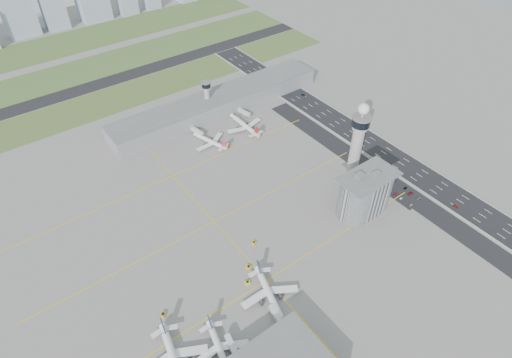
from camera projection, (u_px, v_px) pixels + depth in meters
ground at (286, 222)px, 296.41m from camera, size 1000.00×1000.00×0.00m
grass_strip_0 at (125, 96)px, 422.20m from camera, size 480.00×50.00×0.08m
grass_strip_1 at (97, 67)px, 467.11m from camera, size 480.00×60.00×0.08m
grass_strip_2 at (72, 42)px, 515.00m from camera, size 480.00×70.00×0.08m
runway at (111, 81)px, 444.34m from camera, size 480.00×22.00×0.10m
highway at (395, 160)px, 347.50m from camera, size 28.00×500.00×0.10m
barrier_left at (384, 166)px, 340.91m from camera, size 0.60×500.00×1.20m
barrier_right at (406, 153)px, 353.36m from camera, size 0.60×500.00×1.20m
landside_road at (384, 178)px, 330.41m from camera, size 18.00×260.00×0.08m
parking_lot at (395, 188)px, 322.32m from camera, size 20.00×44.00×0.10m
taxiway_line_h_0 at (267, 280)px, 260.66m from camera, size 260.00×0.60×0.01m
taxiway_line_h_1 at (214, 222)px, 296.59m from camera, size 260.00×0.60×0.01m
taxiway_line_h_2 at (173, 176)px, 332.51m from camera, size 260.00×0.60×0.01m
taxiway_line_v at (214, 222)px, 296.59m from camera, size 0.60×260.00×0.01m
control_tower at (358, 139)px, 309.86m from camera, size 14.00×14.00×64.50m
secondary_tower at (207, 95)px, 387.03m from camera, size 8.60×8.60×31.90m
admin_building at (365, 193)px, 296.16m from camera, size 42.00×24.00×33.50m
terminal_pier at (218, 103)px, 397.54m from camera, size 210.00×32.00×15.80m
airplane_near_b at (221, 351)px, 221.89m from camera, size 40.08×44.37×10.67m
airplane_near_c at (270, 293)px, 246.93m from camera, size 45.79×50.14×11.77m
airplane_far_a at (209, 139)px, 360.15m from camera, size 40.43×44.06×10.24m
airplane_far_b at (244, 123)px, 376.93m from camera, size 35.73×41.94×11.68m
jet_bridge_near_2 at (283, 327)px, 234.43m from camera, size 5.39×14.31×5.70m
jet_bridge_far_0 at (192, 129)px, 374.43m from camera, size 5.39×14.31×5.70m
jet_bridge_far_1 at (239, 111)px, 396.66m from camera, size 5.39×14.31×5.70m
tug_0 at (163, 315)px, 242.23m from camera, size 4.18×4.12×2.02m
tug_1 at (247, 282)px, 258.38m from camera, size 3.72×3.19×1.82m
tug_2 at (249, 267)px, 266.83m from camera, size 3.39×3.89×1.89m
tug_3 at (254, 243)px, 281.57m from camera, size 3.41×2.90×1.68m
tug_4 at (229, 145)px, 360.83m from camera, size 3.15×3.68×1.80m
tug_5 at (247, 124)px, 384.06m from camera, size 3.27×3.45×1.66m
car_lot_0 at (411, 205)px, 308.10m from camera, size 3.57×1.92×1.15m
car_lot_1 at (401, 198)px, 313.23m from camera, size 3.50×1.27×1.15m
car_lot_2 at (396, 194)px, 316.55m from camera, size 4.34×2.22×1.17m
car_lot_3 at (385, 186)px, 323.20m from camera, size 4.20×2.03×1.18m
car_lot_4 at (382, 184)px, 324.54m from camera, size 3.85×1.90×1.26m
car_lot_5 at (371, 176)px, 331.52m from camera, size 3.63×1.65×1.16m
car_lot_6 at (419, 198)px, 313.20m from camera, size 4.52×2.57×1.19m
car_lot_7 at (410, 193)px, 316.98m from camera, size 4.69×2.45×1.30m
car_lot_8 at (405, 188)px, 321.51m from camera, size 3.41×1.43×1.15m
car_lot_9 at (395, 181)px, 327.39m from camera, size 3.70×1.37×1.21m
car_lot_10 at (390, 179)px, 328.71m from camera, size 5.02×2.90×1.32m
car_lot_11 at (383, 174)px, 333.65m from camera, size 4.08×1.77×1.17m
car_hw_0 at (456, 206)px, 306.87m from camera, size 1.77×3.73×1.23m
car_hw_1 at (358, 135)px, 371.30m from camera, size 1.72×4.10×1.32m
car_hw_2 at (303, 95)px, 422.19m from camera, size 2.10×4.37×1.20m
car_hw_4 at (256, 75)px, 452.59m from camera, size 1.93×3.93×1.29m
skyline_bldg_7 at (16, 10)px, 511.16m from camera, size 35.76×28.61×61.22m
skyline_bldg_10 at (127, 3)px, 573.40m from camera, size 23.01×18.41×27.75m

